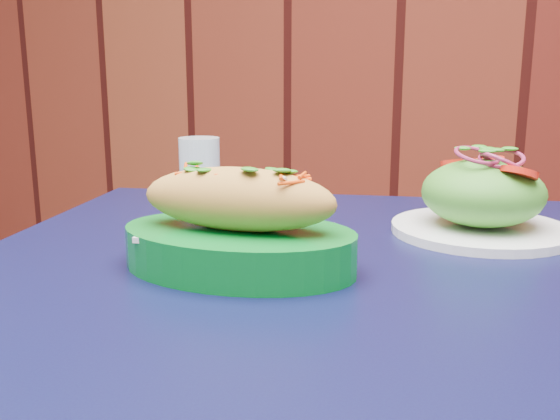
% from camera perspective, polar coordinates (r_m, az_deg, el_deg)
% --- Properties ---
extents(cafe_table, '(0.95, 0.95, 0.75)m').
position_cam_1_polar(cafe_table, '(0.77, 1.83, -10.66)').
color(cafe_table, black).
rests_on(cafe_table, ground).
extents(banh_mi_basket, '(0.28, 0.19, 0.12)m').
position_cam_1_polar(banh_mi_basket, '(0.69, -3.83, -1.64)').
color(banh_mi_basket, '#056E20').
rests_on(banh_mi_basket, cafe_table).
extents(salad_plate, '(0.24, 0.24, 0.12)m').
position_cam_1_polar(salad_plate, '(0.89, 18.02, 0.92)').
color(salad_plate, white).
rests_on(salad_plate, cafe_table).
extents(water_glass, '(0.07, 0.07, 0.11)m').
position_cam_1_polar(water_glass, '(1.05, -7.35, 3.60)').
color(water_glass, silver).
rests_on(water_glass, cafe_table).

